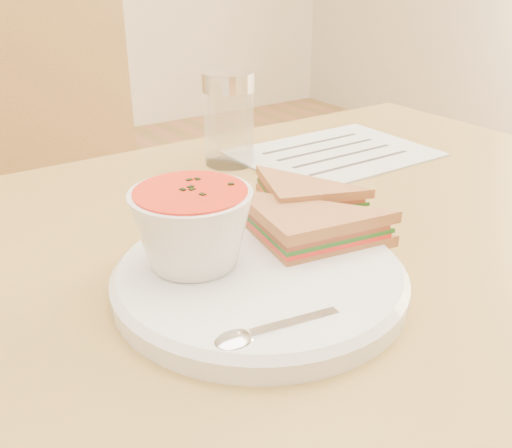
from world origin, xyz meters
TOP-DOWN VIEW (x-y plane):
  - chair_far at (0.00, 0.63)m, footprint 0.54×0.54m
  - plate at (-0.09, -0.07)m, footprint 0.26×0.26m
  - soup_bowl at (-0.14, -0.03)m, footprint 0.11×0.11m
  - sandwich_half_a at (-0.08, -0.08)m, footprint 0.13×0.13m
  - sandwich_half_b at (-0.04, -0.02)m, footprint 0.12×0.12m
  - spoon at (-0.12, -0.15)m, footprint 0.16×0.05m
  - paper_menu at (0.20, 0.17)m, footprint 0.27×0.19m
  - condiment_shaker at (0.06, 0.22)m, footprint 0.09×0.09m

SIDE VIEW (x-z plane):
  - chair_far at x=0.00m, z-range 0.00..1.00m
  - paper_menu at x=0.20m, z-range 0.75..0.75m
  - plate at x=-0.09m, z-range 0.75..0.77m
  - spoon at x=-0.12m, z-range 0.77..0.78m
  - sandwich_half_a at x=-0.08m, z-range 0.77..0.80m
  - sandwich_half_b at x=-0.04m, z-range 0.78..0.81m
  - soup_bowl at x=-0.14m, z-range 0.77..0.84m
  - condiment_shaker at x=0.06m, z-range 0.75..0.87m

